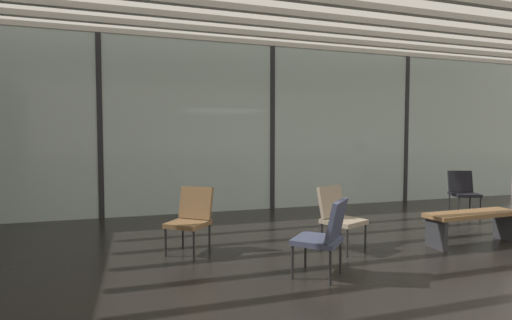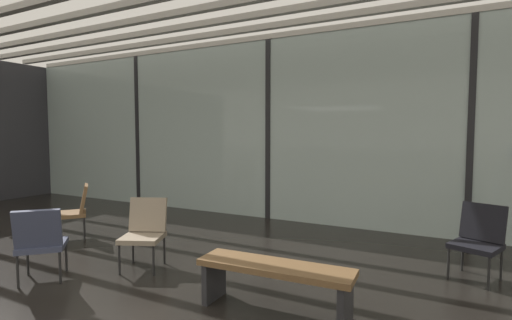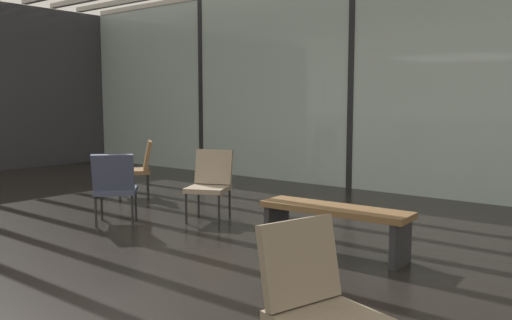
{
  "view_description": "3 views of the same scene",
  "coord_description": "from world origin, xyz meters",
  "px_view_note": "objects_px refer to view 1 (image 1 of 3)",
  "views": [
    {
      "loc": [
        -2.84,
        -2.7,
        1.52
      ],
      "look_at": [
        -0.04,
        6.24,
        1.02
      ],
      "focal_mm": 26.8,
      "sensor_mm": 36.0,
      "label": 1
    },
    {
      "loc": [
        3.26,
        -1.58,
        1.7
      ],
      "look_at": [
        1.41,
        1.95,
        1.42
      ],
      "focal_mm": 26.44,
      "sensor_mm": 36.0,
      "label": 2
    },
    {
      "loc": [
        4.38,
        -2.85,
        1.49
      ],
      "look_at": [
        -0.28,
        2.97,
        0.65
      ],
      "focal_mm": 37.48,
      "sensor_mm": 36.0,
      "label": 3
    }
  ],
  "objects_px": {
    "parked_airplane": "(189,131)",
    "lounge_chair_0": "(338,214)",
    "waiting_bench": "(472,219)",
    "lounge_chair_4": "(191,216)",
    "lounge_chair_1": "(325,233)",
    "lounge_chair_3": "(463,189)"
  },
  "relations": [
    {
      "from": "lounge_chair_1",
      "to": "lounge_chair_3",
      "type": "height_order",
      "value": "same"
    },
    {
      "from": "lounge_chair_0",
      "to": "lounge_chair_1",
      "type": "relative_size",
      "value": 1.0
    },
    {
      "from": "lounge_chair_4",
      "to": "waiting_bench",
      "type": "height_order",
      "value": "lounge_chair_4"
    },
    {
      "from": "lounge_chair_1",
      "to": "lounge_chair_3",
      "type": "xyz_separation_m",
      "value": [
        4.44,
        2.46,
        0.0
      ]
    },
    {
      "from": "lounge_chair_0",
      "to": "waiting_bench",
      "type": "xyz_separation_m",
      "value": [
        1.99,
        -0.36,
        -0.13
      ]
    },
    {
      "from": "lounge_chair_1",
      "to": "lounge_chair_3",
      "type": "bearing_deg",
      "value": 163.12
    },
    {
      "from": "lounge_chair_3",
      "to": "waiting_bench",
      "type": "height_order",
      "value": "lounge_chair_3"
    },
    {
      "from": "parked_airplane",
      "to": "waiting_bench",
      "type": "distance_m",
      "value": 9.56
    },
    {
      "from": "lounge_chair_4",
      "to": "waiting_bench",
      "type": "bearing_deg",
      "value": 26.42
    },
    {
      "from": "parked_airplane",
      "to": "lounge_chair_1",
      "type": "height_order",
      "value": "parked_airplane"
    },
    {
      "from": "lounge_chair_1",
      "to": "waiting_bench",
      "type": "distance_m",
      "value": 2.74
    },
    {
      "from": "lounge_chair_0",
      "to": "lounge_chair_4",
      "type": "xyz_separation_m",
      "value": [
        -1.96,
        0.47,
        0.0
      ]
    },
    {
      "from": "lounge_chair_0",
      "to": "lounge_chair_1",
      "type": "bearing_deg",
      "value": -150.56
    },
    {
      "from": "parked_airplane",
      "to": "lounge_chair_4",
      "type": "relative_size",
      "value": 14.19
    },
    {
      "from": "lounge_chair_0",
      "to": "lounge_chair_3",
      "type": "relative_size",
      "value": 1.0
    },
    {
      "from": "parked_airplane",
      "to": "lounge_chair_0",
      "type": "height_order",
      "value": "parked_airplane"
    },
    {
      "from": "lounge_chair_0",
      "to": "lounge_chair_3",
      "type": "height_order",
      "value": "same"
    },
    {
      "from": "lounge_chair_0",
      "to": "lounge_chair_4",
      "type": "relative_size",
      "value": 1.0
    },
    {
      "from": "lounge_chair_4",
      "to": "parked_airplane",
      "type": "bearing_deg",
      "value": 120.95
    },
    {
      "from": "parked_airplane",
      "to": "lounge_chair_1",
      "type": "bearing_deg",
      "value": -88.69
    },
    {
      "from": "waiting_bench",
      "to": "lounge_chair_0",
      "type": "bearing_deg",
      "value": 167.23
    },
    {
      "from": "parked_airplane",
      "to": "lounge_chair_0",
      "type": "distance_m",
      "value": 8.79
    }
  ]
}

